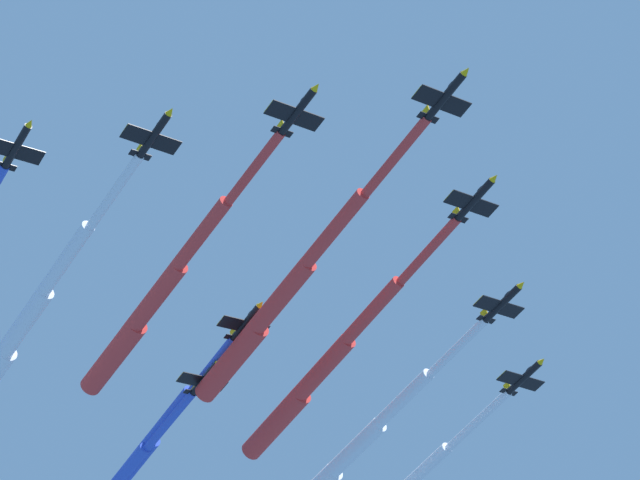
{
  "coord_description": "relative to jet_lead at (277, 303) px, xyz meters",
  "views": [
    {
      "loc": [
        98.24,
        81.69,
        5.8
      ],
      "look_at": [
        0.0,
        0.0,
        151.38
      ],
      "focal_mm": 73.66,
      "sensor_mm": 36.0,
      "label": 1
    }
  ],
  "objects": [
    {
      "name": "jet_port_inner",
      "position": [
        -17.63,
        -6.31,
        1.76
      ],
      "size": [
        27.42,
        68.36,
        4.13
      ],
      "color": "black"
    },
    {
      "name": "jet_starboard_inner",
      "position": [
        11.35,
        -15.52,
        1.5
      ],
      "size": [
        26.49,
        68.06,
        4.18
      ],
      "color": "black"
    },
    {
      "name": "jet_trail_port",
      "position": [
        -16.27,
        -48.2,
        3.17
      ],
      "size": [
        27.6,
        66.69,
        4.18
      ],
      "color": "black"
    },
    {
      "name": "jet_lead",
      "position": [
        0.0,
        0.0,
        0.0
      ],
      "size": [
        28.61,
        71.04,
        4.15
      ],
      "color": "black"
    },
    {
      "name": "jet_starboard_mid",
      "position": [
        20.81,
        -35.04,
        0.82
      ],
      "size": [
        27.22,
        71.21,
        4.15
      ],
      "color": "black"
    },
    {
      "name": "jet_port_mid",
      "position": [
        -35.17,
        -13.73,
        0.22
      ],
      "size": [
        26.12,
        67.37,
        4.15
      ],
      "color": "black"
    }
  ]
}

